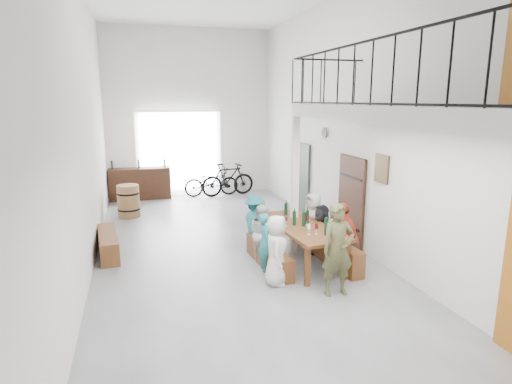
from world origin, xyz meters
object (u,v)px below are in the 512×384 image
object	(u,v)px
oak_barrel	(129,201)
serving_counter	(140,184)
side_bench	(108,244)
host_standing	(338,250)
tasting_table	(301,229)
bench_inner	(269,256)
bicycle_near	(211,182)

from	to	relation	value
oak_barrel	serving_counter	xyz separation A→B (m)	(0.34, 2.17, 0.06)
side_bench	serving_counter	size ratio (longest dim) A/B	0.85
side_bench	host_standing	distance (m)	4.88
tasting_table	serving_counter	world-z (taller)	serving_counter
bench_inner	bicycle_near	world-z (taller)	bicycle_near
oak_barrel	serving_counter	distance (m)	2.20
bench_inner	serving_counter	world-z (taller)	serving_counter
tasting_table	oak_barrel	xyz separation A→B (m)	(-3.32, 4.53, -0.26)
bench_inner	oak_barrel	distance (m)	5.25
serving_counter	side_bench	bearing A→B (deg)	-98.68
bench_inner	side_bench	xyz separation A→B (m)	(-3.05, 1.56, 0.02)
host_standing	bicycle_near	distance (m)	8.01
tasting_table	serving_counter	bearing A→B (deg)	107.80
tasting_table	bench_inner	distance (m)	0.83
bench_inner	serving_counter	xyz separation A→B (m)	(-2.30, 6.70, 0.30)
tasting_table	host_standing	xyz separation A→B (m)	(0.06, -1.47, 0.08)
bench_inner	oak_barrel	xyz separation A→B (m)	(-2.65, 4.53, 0.24)
tasting_table	bench_inner	bearing A→B (deg)	173.78
side_bench	bicycle_near	xyz separation A→B (m)	(3.08, 4.94, 0.25)
oak_barrel	host_standing	xyz separation A→B (m)	(3.38, -6.00, 0.33)
tasting_table	bench_inner	size ratio (longest dim) A/B	1.32
tasting_table	side_bench	bearing A→B (deg)	151.08
bicycle_near	bench_inner	bearing A→B (deg)	177.47
oak_barrel	bicycle_near	bearing A→B (deg)	36.47
host_standing	serving_counter	bearing A→B (deg)	110.65
serving_counter	host_standing	xyz separation A→B (m)	(3.03, -8.17, 0.27)
host_standing	bicycle_near	xyz separation A→B (m)	(-0.70, 7.98, -0.30)
bicycle_near	serving_counter	bearing A→B (deg)	83.09
bench_inner	host_standing	xyz separation A→B (m)	(0.73, -1.47, 0.57)
serving_counter	bicycle_near	bearing A→B (deg)	-5.01
bench_inner	side_bench	size ratio (longest dim) A/B	1.12
tasting_table	oak_barrel	world-z (taller)	oak_barrel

